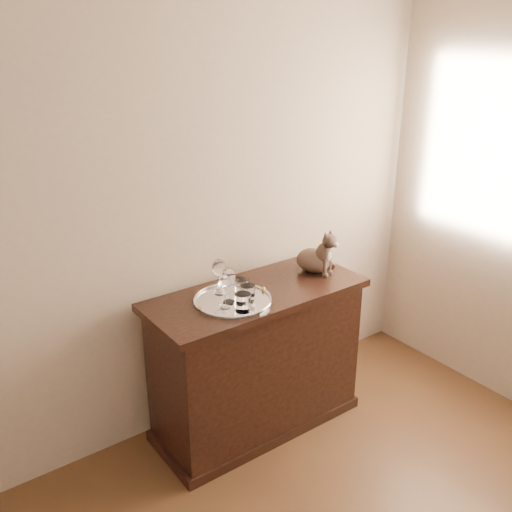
{
  "coord_description": "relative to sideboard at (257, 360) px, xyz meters",
  "views": [
    {
      "loc": [
        -1.0,
        -0.26,
        2.15
      ],
      "look_at": [
        0.6,
        1.95,
        1.05
      ],
      "focal_mm": 40.0,
      "sensor_mm": 36.0,
      "label": 1
    }
  ],
  "objects": [
    {
      "name": "sideboard",
      "position": [
        0.0,
        0.0,
        0.0
      ],
      "size": [
        1.2,
        0.5,
        0.85
      ],
      "primitive_type": null,
      "color": "black",
      "rests_on": "ground"
    },
    {
      "name": "tumbler_b",
      "position": [
        -0.19,
        -0.15,
        0.48
      ],
      "size": [
        0.08,
        0.08,
        0.09
      ],
      "primitive_type": "cylinder",
      "color": "silver",
      "rests_on": "tray"
    },
    {
      "name": "wine_glass_c",
      "position": [
        -0.24,
        -0.07,
        0.52
      ],
      "size": [
        0.07,
        0.07,
        0.17
      ],
      "primitive_type": null,
      "color": "silver",
      "rests_on": "tray"
    },
    {
      "name": "wine_glass_b",
      "position": [
        -0.18,
        0.08,
        0.53
      ],
      "size": [
        0.07,
        0.07,
        0.19
      ],
      "primitive_type": null,
      "color": "white",
      "rests_on": "tray"
    },
    {
      "name": "tumbler_c",
      "position": [
        -0.09,
        0.01,
        0.47
      ],
      "size": [
        0.07,
        0.07,
        0.08
      ],
      "primitive_type": "cylinder",
      "color": "silver",
      "rests_on": "tray"
    },
    {
      "name": "tumbler_a",
      "position": [
        -0.11,
        -0.08,
        0.48
      ],
      "size": [
        0.08,
        0.08,
        0.09
      ],
      "primitive_type": "cylinder",
      "color": "silver",
      "rests_on": "tray"
    },
    {
      "name": "cat",
      "position": [
        0.42,
        0.02,
        0.56
      ],
      "size": [
        0.32,
        0.3,
        0.26
      ],
      "primitive_type": null,
      "rotation": [
        0.0,
        0.0,
        0.26
      ],
      "color": "brown",
      "rests_on": "sideboard"
    },
    {
      "name": "tray",
      "position": [
        -0.17,
        -0.03,
        0.43
      ],
      "size": [
        0.4,
        0.4,
        0.01
      ],
      "primitive_type": "cylinder",
      "color": "white",
      "rests_on": "sideboard"
    },
    {
      "name": "wall_back",
      "position": [
        -0.6,
        0.31,
        0.93
      ],
      "size": [
        4.0,
        0.1,
        2.7
      ],
      "primitive_type": "cube",
      "color": "tan",
      "rests_on": "ground"
    },
    {
      "name": "wine_glass_d",
      "position": [
        -0.2,
        -0.04,
        0.53
      ],
      "size": [
        0.07,
        0.07,
        0.19
      ],
      "primitive_type": null,
      "color": "white",
      "rests_on": "tray"
    }
  ]
}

